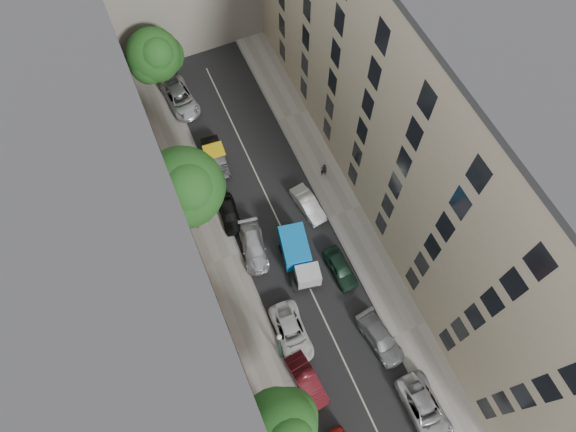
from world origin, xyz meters
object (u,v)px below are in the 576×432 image
car_left_6 (180,98)px  car_right_1 (380,338)px  car_left_3 (253,247)px  tree_mid (186,190)px  tarp_truck (298,256)px  car_right_2 (340,268)px  tree_far (155,57)px  pedestrian (324,170)px  car_left_1 (307,381)px  car_left_2 (291,333)px  car_right_0 (425,410)px  tree_near (281,429)px  lamp_post (280,345)px  car_left_4 (229,214)px  car_left_5 (216,158)px  car_right_3 (308,204)px

car_left_6 → car_right_1: (6.68, -27.40, -0.08)m
car_left_3 → car_right_1: bearing=-51.0°
tree_mid → car_left_3: bearing=-47.1°
tarp_truck → car_left_3: (-2.91, 2.37, -0.59)m
car_right_2 → tree_far: size_ratio=0.56×
tree_far → pedestrian: tree_far is taller
car_left_3 → tree_far: (-1.66, 18.79, 3.90)m
car_left_1 → tree_mid: bearing=94.9°
car_left_2 → car_right_0: bearing=-50.6°
car_right_2 → tree_near: size_ratio=0.45×
car_left_1 → car_right_0: car_right_0 is taller
car_left_1 → car_right_0: size_ratio=0.81×
car_right_1 → lamp_post: lamp_post is taller
car_left_4 → tree_mid: size_ratio=0.40×
car_left_4 → car_right_2: bearing=-46.4°
car_left_5 → car_left_2: bearing=-86.2°
car_left_4 → tree_near: 18.37m
car_left_5 → car_left_1: bearing=-87.3°
car_right_2 → car_right_3: bearing=87.9°
car_left_2 → lamp_post: size_ratio=0.79×
car_left_1 → car_left_5: (0.37, 20.40, 0.04)m
car_left_6 → car_right_1: car_left_6 is taller
car_left_1 → car_left_6: size_ratio=0.79×
car_left_1 → car_right_2: bearing=41.8°
car_right_0 → tree_mid: (-9.90, 19.96, 5.67)m
tarp_truck → car_left_3: size_ratio=1.13×
car_left_3 → car_left_6: bearing=102.3°
car_left_5 → lamp_post: bearing=-90.7°
car_left_4 → lamp_post: bearing=-87.9°
car_left_2 → car_right_2: (5.60, 3.20, -0.02)m
car_left_3 → car_right_0: 17.47m
tarp_truck → car_left_5: size_ratio=1.17×
car_left_4 → tree_mid: 6.34m
car_right_0 → car_right_3: size_ratio=1.32×
car_left_5 → car_right_1: bearing=-69.7°
car_left_2 → tree_mid: size_ratio=0.51×
tarp_truck → car_left_3: bearing=151.7°
car_left_3 → tree_far: size_ratio=0.67×
car_left_5 → tree_mid: size_ratio=0.47×
car_right_0 → lamp_post: size_ratio=0.84×
car_right_0 → tree_mid: 22.99m
car_left_4 → car_right_3: size_ratio=0.98×
tarp_truck → car_right_2: (2.74, -2.03, -0.60)m
car_left_4 → lamp_post: (-0.60, -12.37, 3.31)m
car_left_2 → car_left_3: car_left_2 is taller
car_left_1 → car_left_2: bearing=77.2°
car_left_3 → car_right_1: (5.93, -10.60, -0.02)m
car_right_1 → car_right_3: car_right_1 is taller
lamp_post → tree_far: bearing=90.6°
car_left_6 → car_right_2: 22.15m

